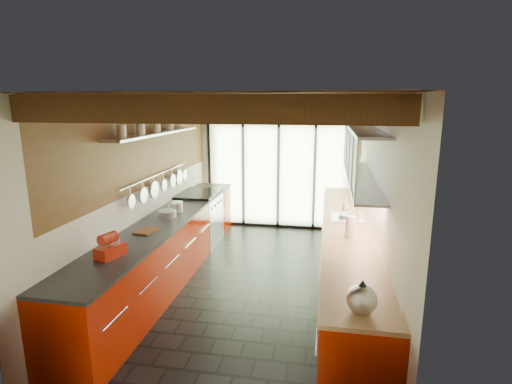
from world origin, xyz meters
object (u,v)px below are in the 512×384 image
Objects in this scene: stand_mixer at (110,247)px; kettle at (362,298)px; paper_towel at (350,226)px; bowl at (347,215)px; soap_bottle at (346,205)px.

stand_mixer is 2.64m from kettle.
paper_towel is 1.27× the size of bowl.
paper_towel is 0.85m from bowl.
soap_bottle is (2.54, 2.34, -0.02)m from stand_mixer.
paper_towel is at bearing 90.00° from kettle.
stand_mixer is at bearing -137.37° from soap_bottle.
kettle is at bearing -15.71° from stand_mixer.
stand_mixer is 2.78m from paper_towel.
stand_mixer is at bearing -142.16° from bowl.
soap_bottle is at bearing 90.00° from paper_towel.
soap_bottle is (-0.00, 3.05, -0.03)m from kettle.
paper_towel reaches higher than soap_bottle.
bowl is at bearing -90.00° from soap_bottle.
kettle is at bearing -90.00° from bowl.
stand_mixer is 3.45m from soap_bottle.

